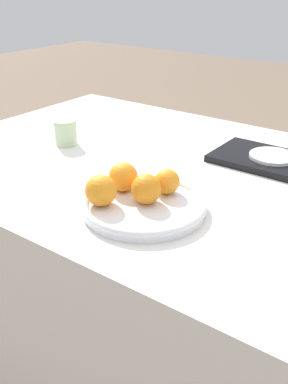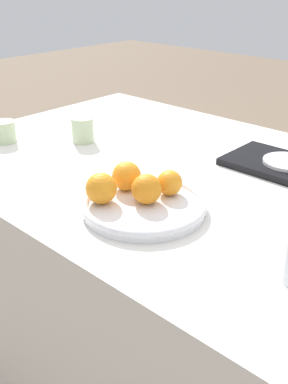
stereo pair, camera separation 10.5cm
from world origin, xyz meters
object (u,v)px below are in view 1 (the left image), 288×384
Objects in this scene: serving_tray at (272,161)px; side_plate at (273,156)px; orange_1 at (167,182)px; cup_1 at (66,132)px; orange_2 at (101,190)px; fruit_platter at (144,205)px; orange_0 at (146,189)px; orange_3 at (123,177)px.

serving_tray is 2.51× the size of side_plate.
orange_1 and cup_1 have the same top height.
serving_tray is (0.21, 0.52, -0.05)m from orange_2.
cup_1 reaches higher than fruit_platter.
orange_1 is 0.76× the size of cup_1.
orange_1 is 0.84× the size of orange_2.
side_plate is (0.12, 0.38, -0.03)m from orange_1.
side_plate is at bearing 21.42° from cup_1.
orange_2 is 0.57m from serving_tray.
fruit_platter is 2.19× the size of side_plate.
cup_1 reaches higher than serving_tray.
orange_0 is at bearing -23.78° from cup_1.
side_plate is at bearing 72.25° from orange_1.
orange_1 is at bearing 80.24° from fruit_platter.
orange_2 is 1.02× the size of orange_3.
orange_1 is at bearing -107.75° from side_plate.
orange_2 reaches higher than orange_3.
fruit_platter and side_plate have the same top height.
serving_tray is (0.13, 0.46, -0.01)m from fruit_platter.
cup_1 is at bearing 164.03° from orange_1.
side_plate is (0.22, 0.43, -0.03)m from orange_3.
orange_2 is 0.09m from orange_3.
serving_tray is at bearing 73.56° from fruit_platter.
orange_2 reaches higher than side_plate.
orange_3 reaches higher than side_plate.
orange_1 is 0.46× the size of side_plate.
orange_1 reaches higher than side_plate.
cup_1 is at bearing 156.22° from orange_0.
orange_0 is 0.47m from serving_tray.
orange_0 is 1.14× the size of orange_1.
fruit_platter is 0.04m from orange_0.
side_plate is at bearing 67.97° from orange_2.
orange_1 is 0.11m from orange_3.
orange_3 is 0.21× the size of serving_tray.
fruit_platter is at bearing -17.47° from orange_3.
orange_2 is at bearing -85.67° from orange_3.
orange_3 reaches higher than fruit_platter.
orange_1 is at bearing 81.30° from orange_0.
orange_1 reaches higher than serving_tray.
fruit_platter is 0.87× the size of serving_tray.
fruit_platter is 0.48m from serving_tray.
serving_tray is at bearing 72.25° from orange_1.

